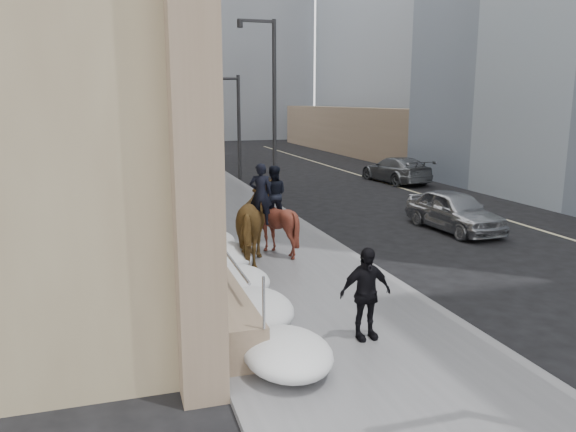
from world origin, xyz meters
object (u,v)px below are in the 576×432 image
object	(u,v)px
mounted_horse_right	(274,218)
pedestrian	(365,293)
car_silver	(454,211)
mounted_horse_left	(259,222)
car_grey	(396,170)

from	to	relation	value
mounted_horse_right	pedestrian	bearing A→B (deg)	106.79
car_silver	mounted_horse_right	bearing A→B (deg)	-172.76
car_silver	mounted_horse_left	bearing A→B (deg)	-167.36
pedestrian	car_grey	distance (m)	22.12
mounted_horse_right	car_silver	xyz separation A→B (m)	(7.07, 1.38, -0.46)
car_grey	pedestrian	bearing A→B (deg)	55.15
car_silver	car_grey	xyz separation A→B (m)	(3.72, 11.47, 0.01)
mounted_horse_right	car_silver	size ratio (longest dim) A/B	0.61
mounted_horse_right	car_grey	bearing A→B (deg)	-113.13
pedestrian	car_silver	world-z (taller)	pedestrian
mounted_horse_left	car_silver	xyz separation A→B (m)	(7.74, 2.28, -0.56)
pedestrian	car_grey	size ratio (longest dim) A/B	0.35
mounted_horse_left	car_grey	bearing A→B (deg)	-112.38
pedestrian	car_silver	xyz separation A→B (m)	(7.08, 7.83, -0.29)
pedestrian	car_silver	bearing A→B (deg)	45.16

